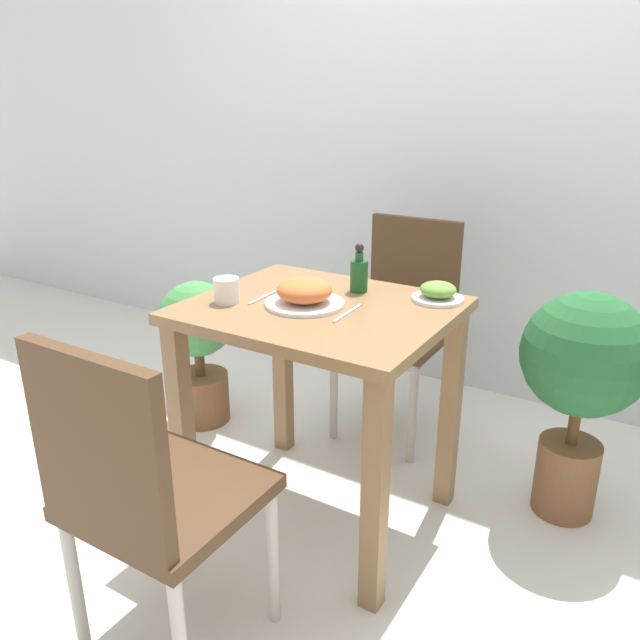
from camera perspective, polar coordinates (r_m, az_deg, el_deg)
ground_plane at (r=2.33m, az=0.00°, el=-17.01°), size 16.00×16.00×0.00m
wall_back at (r=3.03m, az=13.32°, el=17.55°), size 8.00×0.05×2.60m
dining_table at (r=2.02m, az=0.00°, el=-2.77°), size 0.81×0.68×0.78m
chair_near at (r=1.59m, az=-15.77°, el=-14.72°), size 0.42×0.42×0.92m
chair_far at (r=2.67m, az=7.47°, el=0.54°), size 0.42×0.42×0.92m
food_plate at (r=1.95m, az=-1.42°, el=2.44°), size 0.25×0.25×0.09m
side_plate at (r=2.04m, az=10.72°, el=2.49°), size 0.17×0.17×0.06m
drink_cup at (r=2.00m, az=-8.54°, el=2.71°), size 0.08×0.08×0.08m
sauce_bottle at (r=2.09m, az=3.58°, el=4.27°), size 0.06×0.06×0.16m
fork_utensil at (r=2.05m, az=-5.07°, el=2.15°), size 0.02×0.18×0.00m
spoon_utensil at (r=1.89m, az=2.55°, el=0.64°), size 0.02×0.18×0.00m
potted_plant_left at (r=2.78m, az=-11.08°, el=-1.86°), size 0.33×0.33×0.65m
potted_plant_right at (r=2.24m, az=22.85°, el=-4.51°), size 0.42×0.42×0.81m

